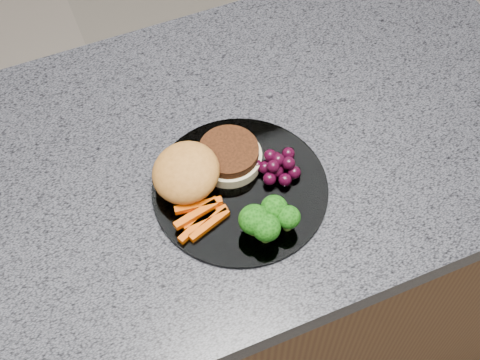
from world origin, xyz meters
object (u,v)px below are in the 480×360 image
at_px(grape_bunch, 278,166).
at_px(burger, 202,168).
at_px(plate, 240,189).
at_px(island_cabinet, 206,289).

bearing_deg(grape_bunch, burger, 162.26).
xyz_separation_m(plate, burger, (-0.04, 0.04, 0.03)).
xyz_separation_m(island_cabinet, grape_bunch, (0.11, -0.07, 0.49)).
bearing_deg(island_cabinet, burger, -86.98).
bearing_deg(grape_bunch, island_cabinet, 146.74).
relative_size(plate, burger, 1.33).
height_order(island_cabinet, grape_bunch, grape_bunch).
distance_m(plate, burger, 0.06).
bearing_deg(plate, grape_bunch, 4.64).
xyz_separation_m(burger, grape_bunch, (0.11, -0.03, -0.01)).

